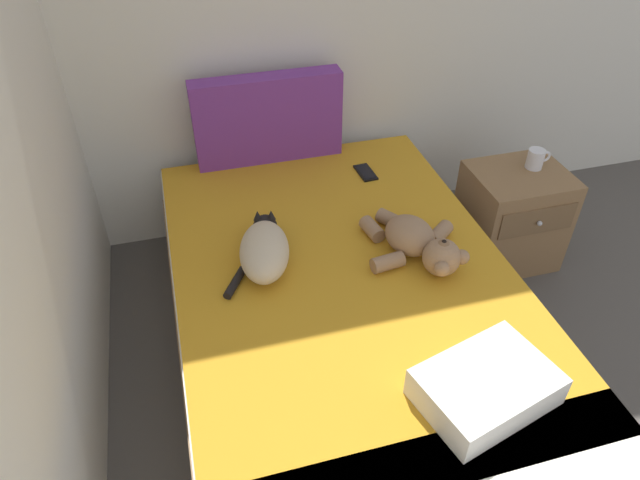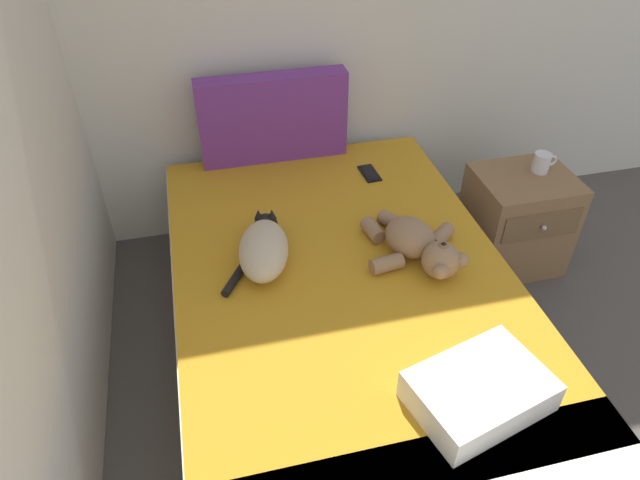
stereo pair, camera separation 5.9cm
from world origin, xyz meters
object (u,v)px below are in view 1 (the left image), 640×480
(nightstand, at_px, (511,217))
(bed, at_px, (346,323))
(patterned_cushion, at_px, (268,119))
(throw_pillow, at_px, (486,387))
(mug, at_px, (536,159))
(cell_phone, at_px, (366,172))
(cat, at_px, (264,249))
(teddy_bear, at_px, (418,243))

(nightstand, bearing_deg, bed, -155.76)
(patterned_cushion, distance_m, nightstand, 1.31)
(throw_pillow, height_order, nightstand, throw_pillow)
(patterned_cushion, bearing_deg, mug, -21.08)
(cell_phone, xyz_separation_m, mug, (0.79, -0.20, 0.06))
(throw_pillow, bearing_deg, patterned_cushion, 102.28)
(cat, distance_m, throw_pillow, 0.96)
(bed, xyz_separation_m, teddy_bear, (0.31, 0.06, 0.32))
(cat, bearing_deg, throw_pillow, -56.72)
(teddy_bear, relative_size, throw_pillow, 1.22)
(cell_phone, bearing_deg, cat, -138.90)
(teddy_bear, xyz_separation_m, throw_pillow, (-0.07, -0.68, -0.01))
(throw_pillow, distance_m, nightstand, 1.36)
(bed, distance_m, cat, 0.46)
(patterned_cushion, distance_m, throw_pillow, 1.63)
(teddy_bear, height_order, throw_pillow, teddy_bear)
(throw_pillow, bearing_deg, nightstand, 54.32)
(teddy_bear, xyz_separation_m, nightstand, (0.71, 0.40, -0.30))
(cell_phone, bearing_deg, nightstand, -18.29)
(teddy_bear, distance_m, nightstand, 0.87)
(teddy_bear, height_order, cell_phone, teddy_bear)
(patterned_cushion, height_order, nightstand, patterned_cushion)
(bed, height_order, teddy_bear, teddy_bear)
(patterned_cushion, xyz_separation_m, teddy_bear, (0.41, -0.90, -0.15))
(bed, bearing_deg, patterned_cushion, 96.26)
(teddy_bear, height_order, mug, teddy_bear)
(bed, xyz_separation_m, patterned_cushion, (-0.11, 0.96, 0.46))
(teddy_bear, bearing_deg, cell_phone, 89.79)
(patterned_cushion, distance_m, mug, 1.30)
(cat, bearing_deg, nightstand, 12.31)
(bed, xyz_separation_m, nightstand, (1.02, 0.46, 0.01))
(mug, bearing_deg, throw_pillow, -127.50)
(bed, relative_size, mug, 17.22)
(cat, distance_m, teddy_bear, 0.60)
(teddy_bear, relative_size, cell_phone, 3.21)
(throw_pillow, distance_m, mug, 1.41)
(patterned_cushion, bearing_deg, bed, -83.74)
(teddy_bear, bearing_deg, mug, 28.95)
(patterned_cushion, height_order, throw_pillow, patterned_cushion)
(cell_phone, bearing_deg, teddy_bear, -90.21)
(throw_pillow, xyz_separation_m, nightstand, (0.78, 1.08, -0.29))
(teddy_bear, bearing_deg, bed, -169.59)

